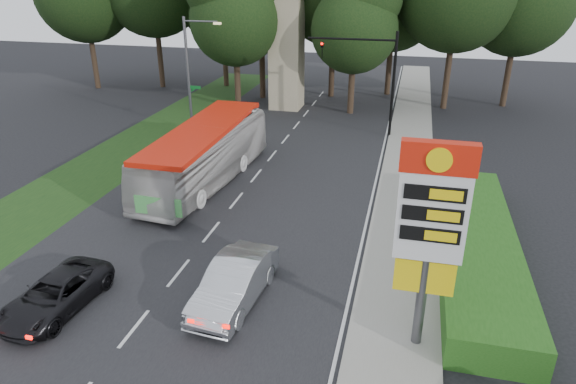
% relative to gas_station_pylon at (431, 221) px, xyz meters
% --- Properties ---
extents(ground, '(120.00, 120.00, 0.00)m').
position_rel_gas_station_pylon_xyz_m(ground, '(-9.20, -1.99, -4.45)').
color(ground, black).
rests_on(ground, ground).
extents(road_surface, '(14.00, 80.00, 0.02)m').
position_rel_gas_station_pylon_xyz_m(road_surface, '(-9.20, 10.01, -4.44)').
color(road_surface, black).
rests_on(road_surface, ground).
extents(sidewalk_right, '(3.00, 80.00, 0.12)m').
position_rel_gas_station_pylon_xyz_m(sidewalk_right, '(-0.70, 10.01, -4.39)').
color(sidewalk_right, gray).
rests_on(sidewalk_right, ground).
extents(grass_verge_left, '(5.00, 50.00, 0.02)m').
position_rel_gas_station_pylon_xyz_m(grass_verge_left, '(-18.70, 16.01, -4.44)').
color(grass_verge_left, '#193814').
rests_on(grass_verge_left, ground).
extents(hedge, '(3.00, 14.00, 1.20)m').
position_rel_gas_station_pylon_xyz_m(hedge, '(2.30, 6.01, -3.85)').
color(hedge, '#1F5015').
rests_on(hedge, ground).
extents(gas_station_pylon, '(2.10, 0.45, 6.85)m').
position_rel_gas_station_pylon_xyz_m(gas_station_pylon, '(0.00, 0.00, 0.00)').
color(gas_station_pylon, '#59595E').
rests_on(gas_station_pylon, ground).
extents(traffic_signal_mast, '(6.10, 0.35, 7.20)m').
position_rel_gas_station_pylon_xyz_m(traffic_signal_mast, '(-3.52, 22.00, 0.22)').
color(traffic_signal_mast, black).
rests_on(traffic_signal_mast, ground).
extents(streetlight_signs, '(2.75, 0.98, 8.00)m').
position_rel_gas_station_pylon_xyz_m(streetlight_signs, '(-16.19, 20.01, -0.01)').
color(streetlight_signs, '#59595E').
rests_on(streetlight_signs, ground).
extents(monument, '(3.00, 3.00, 10.05)m').
position_rel_gas_station_pylon_xyz_m(monument, '(-11.20, 28.01, 0.66)').
color(monument, tan).
rests_on(monument, ground).
extents(tree_monument_right, '(6.72, 6.72, 13.20)m').
position_rel_gas_station_pylon_xyz_m(tree_monument_right, '(-5.70, 27.51, 3.56)').
color(tree_monument_right, '#2D2116').
rests_on(tree_monument_right, ground).
extents(transit_bus, '(3.74, 11.78, 3.23)m').
position_rel_gas_station_pylon_xyz_m(transit_bus, '(-11.60, 10.94, -2.83)').
color(transit_bus, silver).
rests_on(transit_bus, ground).
extents(sedan_silver, '(2.12, 4.99, 1.60)m').
position_rel_gas_station_pylon_xyz_m(sedan_silver, '(-6.41, 0.80, -3.65)').
color(sedan_silver, '#B8BBC1').
rests_on(sedan_silver, ground).
extents(suv_charcoal, '(2.37, 4.57, 1.23)m').
position_rel_gas_station_pylon_xyz_m(suv_charcoal, '(-12.37, -1.12, -3.83)').
color(suv_charcoal, black).
rests_on(suv_charcoal, ground).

